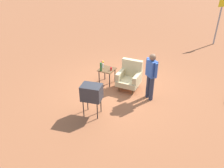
{
  "coord_description": "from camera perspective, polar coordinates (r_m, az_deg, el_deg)",
  "views": [
    {
      "loc": [
        2.99,
        -6.63,
        4.34
      ],
      "look_at": [
        0.05,
        -0.87,
        0.65
      ],
      "focal_mm": 36.51,
      "sensor_mm": 36.0,
      "label": 1
    }
  ],
  "objects": [
    {
      "name": "bottle_wine_green",
      "position": [
        8.38,
        -2.8,
        4.3
      ],
      "size": [
        0.07,
        0.07,
        0.32
      ],
      "primitive_type": "cylinder",
      "color": "#1E5623",
      "rests_on": "side_table"
    },
    {
      "name": "tv_on_stand",
      "position": [
        6.77,
        -5.13,
        -2.16
      ],
      "size": [
        0.68,
        0.56,
        1.03
      ],
      "color": "black",
      "rests_on": "ground"
    },
    {
      "name": "flower_vase",
      "position": [
        8.66,
        -2.39,
        5.09
      ],
      "size": [
        0.15,
        0.1,
        0.27
      ],
      "color": "silver",
      "rests_on": "side_table"
    },
    {
      "name": "side_table",
      "position": [
        8.61,
        -1.25,
        3.24
      ],
      "size": [
        0.56,
        0.56,
        0.59
      ],
      "color": "black",
      "rests_on": "ground"
    },
    {
      "name": "road_sign",
      "position": [
        13.71,
        25.22,
        14.53
      ],
      "size": [
        0.33,
        0.33,
        2.44
      ],
      "color": "gray",
      "rests_on": "ground"
    },
    {
      "name": "person_standing",
      "position": [
        7.56,
        9.76,
        2.47
      ],
      "size": [
        0.47,
        0.39,
        1.64
      ],
      "color": "#2D3347",
      "rests_on": "ground"
    },
    {
      "name": "armchair",
      "position": [
        8.29,
        4.49,
        1.97
      ],
      "size": [
        0.8,
        0.81,
        1.06
      ],
      "color": "brown",
      "rests_on": "ground"
    },
    {
      "name": "ground_plane",
      "position": [
        8.47,
        2.38,
        -1.16
      ],
      "size": [
        60.0,
        60.0,
        0.0
      ],
      "primitive_type": "plane",
      "color": "#A05B38"
    },
    {
      "name": "soda_can_red",
      "position": [
        8.46,
        -0.25,
        3.82
      ],
      "size": [
        0.07,
        0.07,
        0.12
      ],
      "primitive_type": "cylinder",
      "color": "red",
      "rests_on": "side_table"
    }
  ]
}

